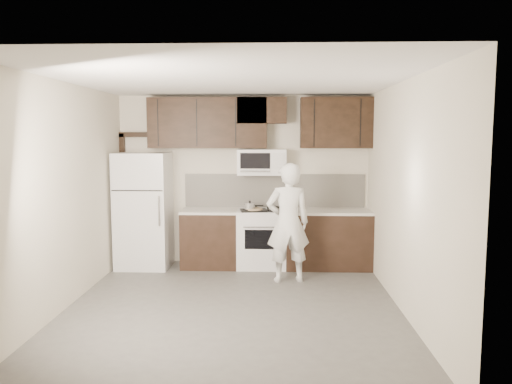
# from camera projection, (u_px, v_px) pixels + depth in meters

# --- Properties ---
(floor) EXTENTS (4.50, 4.50, 0.00)m
(floor) POSITION_uv_depth(u_px,v_px,m) (233.00, 308.00, 5.99)
(floor) COLOR #4F4D4A
(floor) RESTS_ON ground
(back_wall) EXTENTS (4.00, 0.00, 4.00)m
(back_wall) POSITION_uv_depth(u_px,v_px,m) (244.00, 180.00, 8.07)
(back_wall) COLOR beige
(back_wall) RESTS_ON ground
(ceiling) EXTENTS (4.50, 4.50, 0.00)m
(ceiling) POSITION_uv_depth(u_px,v_px,m) (231.00, 80.00, 5.68)
(ceiling) COLOR white
(ceiling) RESTS_ON back_wall
(counter_run) EXTENTS (2.95, 0.64, 0.91)m
(counter_run) POSITION_uv_depth(u_px,v_px,m) (281.00, 238.00, 7.84)
(counter_run) COLOR black
(counter_run) RESTS_ON floor
(stove) EXTENTS (0.76, 0.66, 0.94)m
(stove) POSITION_uv_depth(u_px,v_px,m) (262.00, 238.00, 7.85)
(stove) COLOR white
(stove) RESTS_ON floor
(backsplash) EXTENTS (2.90, 0.02, 0.54)m
(backsplash) POSITION_uv_depth(u_px,v_px,m) (275.00, 191.00, 8.06)
(backsplash) COLOR beige
(backsplash) RESTS_ON counter_run
(upper_cabinets) EXTENTS (3.48, 0.35, 0.78)m
(upper_cabinets) POSITION_uv_depth(u_px,v_px,m) (256.00, 122.00, 7.78)
(upper_cabinets) COLOR black
(upper_cabinets) RESTS_ON back_wall
(microwave) EXTENTS (0.76, 0.42, 0.40)m
(microwave) POSITION_uv_depth(u_px,v_px,m) (262.00, 162.00, 7.83)
(microwave) COLOR white
(microwave) RESTS_ON upper_cabinets
(refrigerator) EXTENTS (0.80, 0.76, 1.80)m
(refrigerator) POSITION_uv_depth(u_px,v_px,m) (144.00, 210.00, 7.82)
(refrigerator) COLOR white
(refrigerator) RESTS_ON floor
(door_trim) EXTENTS (0.50, 0.08, 2.12)m
(door_trim) POSITION_uv_depth(u_px,v_px,m) (126.00, 186.00, 8.11)
(door_trim) COLOR black
(door_trim) RESTS_ON floor
(saucepan) EXTENTS (0.30, 0.17, 0.16)m
(saucepan) POSITION_uv_depth(u_px,v_px,m) (250.00, 207.00, 7.65)
(saucepan) COLOR silver
(saucepan) RESTS_ON stove
(baking_tray) EXTENTS (0.44, 0.36, 0.02)m
(baking_tray) POSITION_uv_depth(u_px,v_px,m) (254.00, 210.00, 7.67)
(baking_tray) COLOR black
(baking_tray) RESTS_ON counter_run
(pizza) EXTENTS (0.31, 0.31, 0.02)m
(pizza) POSITION_uv_depth(u_px,v_px,m) (254.00, 209.00, 7.67)
(pizza) COLOR #C6B584
(pizza) RESTS_ON baking_tray
(person) EXTENTS (0.68, 0.50, 1.69)m
(person) POSITION_uv_depth(u_px,v_px,m) (288.00, 223.00, 7.02)
(person) COLOR white
(person) RESTS_ON floor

